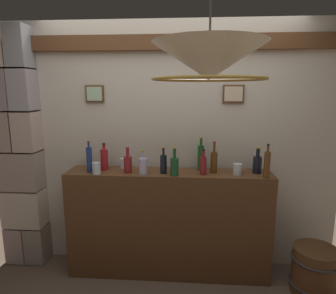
% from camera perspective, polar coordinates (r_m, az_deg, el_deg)
% --- Properties ---
extents(panelled_rear_partition, '(3.36, 0.15, 2.46)m').
position_cam_1_polar(panelled_rear_partition, '(2.94, 0.41, 1.13)').
color(panelled_rear_partition, beige).
rests_on(panelled_rear_partition, ground).
extents(stone_pillar, '(0.42, 0.29, 2.40)m').
position_cam_1_polar(stone_pillar, '(3.30, -26.93, -0.70)').
color(stone_pillar, '#AE9493').
rests_on(stone_pillar, ground).
extents(bar_shelf_unit, '(1.94, 0.34, 1.05)m').
position_cam_1_polar(bar_shelf_unit, '(2.95, 0.07, -14.76)').
color(bar_shelf_unit, brown).
rests_on(bar_shelf_unit, ground).
extents(liquor_bottle_bourbon, '(0.05, 0.05, 0.30)m').
position_cam_1_polar(liquor_bottle_bourbon, '(2.82, -15.20, -2.33)').
color(liquor_bottle_bourbon, navy).
rests_on(liquor_bottle_bourbon, bar_shelf_unit).
extents(liquor_bottle_rum, '(0.06, 0.06, 0.25)m').
position_cam_1_polar(liquor_bottle_rum, '(2.69, -0.89, -3.26)').
color(liquor_bottle_rum, black).
rests_on(liquor_bottle_rum, bar_shelf_unit).
extents(liquor_bottle_scotch, '(0.06, 0.06, 0.32)m').
position_cam_1_polar(liquor_bottle_scotch, '(2.81, 6.45, -1.92)').
color(liquor_bottle_scotch, '#1B5221').
rests_on(liquor_bottle_scotch, bar_shelf_unit).
extents(liquor_bottle_vodka, '(0.08, 0.08, 0.24)m').
position_cam_1_polar(liquor_bottle_vodka, '(2.74, -7.90, -3.24)').
color(liquor_bottle_vodka, maroon).
rests_on(liquor_bottle_vodka, bar_shelf_unit).
extents(liquor_bottle_whiskey, '(0.08, 0.08, 0.22)m').
position_cam_1_polar(liquor_bottle_whiskey, '(2.68, -4.93, -3.65)').
color(liquor_bottle_whiskey, silver).
rests_on(liquor_bottle_whiskey, bar_shelf_unit).
extents(liquor_bottle_mezcal, '(0.06, 0.06, 0.30)m').
position_cam_1_polar(liquor_bottle_mezcal, '(2.73, 9.00, -2.83)').
color(liquor_bottle_mezcal, '#5C3713').
rests_on(liquor_bottle_mezcal, bar_shelf_unit).
extents(liquor_bottle_port, '(0.07, 0.07, 0.26)m').
position_cam_1_polar(liquor_bottle_port, '(2.62, 1.27, -3.68)').
color(liquor_bottle_port, '#174926').
rests_on(liquor_bottle_port, bar_shelf_unit).
extents(liquor_bottle_vermouth, '(0.07, 0.07, 0.26)m').
position_cam_1_polar(liquor_bottle_vermouth, '(2.87, -12.40, -2.32)').
color(liquor_bottle_vermouth, '#A71C25').
rests_on(liquor_bottle_vermouth, bar_shelf_unit).
extents(liquor_bottle_tequila, '(0.05, 0.05, 0.30)m').
position_cam_1_polar(liquor_bottle_tequila, '(2.69, 18.88, -3.23)').
color(liquor_bottle_tequila, brown).
rests_on(liquor_bottle_tequila, bar_shelf_unit).
extents(liquor_bottle_amaro, '(0.08, 0.08, 0.25)m').
position_cam_1_polar(liquor_bottle_amaro, '(2.82, 17.14, -3.14)').
color(liquor_bottle_amaro, black).
rests_on(liquor_bottle_amaro, bar_shelf_unit).
extents(liquor_bottle_brandy, '(0.06, 0.06, 0.24)m').
position_cam_1_polar(liquor_bottle_brandy, '(2.67, 6.91, -3.46)').
color(liquor_bottle_brandy, maroon).
rests_on(liquor_bottle_brandy, bar_shelf_unit).
extents(glass_tumbler_rocks, '(0.08, 0.08, 0.11)m').
position_cam_1_polar(glass_tumbler_rocks, '(2.75, -13.89, -4.08)').
color(glass_tumbler_rocks, silver).
rests_on(glass_tumbler_rocks, bar_shelf_unit).
extents(glass_tumbler_highball, '(0.08, 0.08, 0.10)m').
position_cam_1_polar(glass_tumbler_highball, '(2.73, 13.51, -4.25)').
color(glass_tumbler_highball, silver).
rests_on(glass_tumbler_highball, bar_shelf_unit).
extents(glass_tumbler_shot, '(0.07, 0.07, 0.09)m').
position_cam_1_polar(glass_tumbler_shot, '(2.92, -8.72, -3.15)').
color(glass_tumbler_shot, silver).
rests_on(glass_tumbler_shot, bar_shelf_unit).
extents(pendant_lamp, '(0.63, 0.63, 0.56)m').
position_cam_1_polar(pendant_lamp, '(1.65, 8.08, 16.11)').
color(pendant_lamp, '#EFE5C6').
extents(wooden_barrel, '(0.42, 0.42, 0.43)m').
position_cam_1_polar(wooden_barrel, '(3.12, 26.82, -20.91)').
color(wooden_barrel, brown).
rests_on(wooden_barrel, ground).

